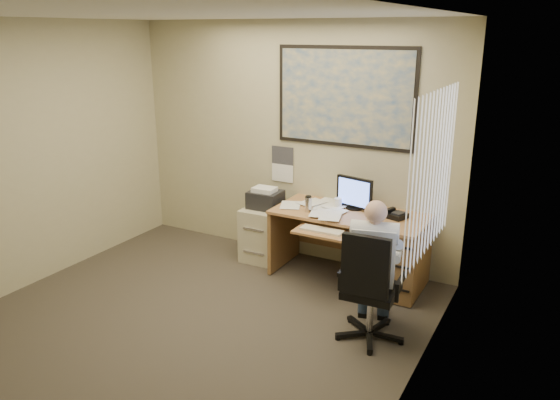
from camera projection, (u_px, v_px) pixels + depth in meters
The scene contains 8 objects.
room_shell at pixel (161, 190), 4.37m from camera, with size 4.00×4.50×2.70m.
desk at pixel (379, 245), 5.67m from camera, with size 1.60×0.97×1.09m.
world_map at pixel (344, 97), 5.78m from camera, with size 1.56×0.03×1.06m, color #1E4C93.
wall_calendar at pixel (282, 164), 6.37m from camera, with size 0.28×0.01×0.42m, color white.
window_blinds at pixel (434, 174), 4.08m from camera, with size 0.06×1.40×1.30m, color beige, non-canonical shape.
filing_cabinet at pixel (266, 228), 6.36m from camera, with size 0.46×0.55×0.87m.
office_chair at pixel (368, 308), 4.68m from camera, with size 0.64×0.64×1.02m.
person at pixel (374, 270), 4.64m from camera, with size 0.51×0.72×1.24m, color silver, non-canonical shape.
Camera 1 is at (2.85, -3.22, 2.57)m, focal length 35.00 mm.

